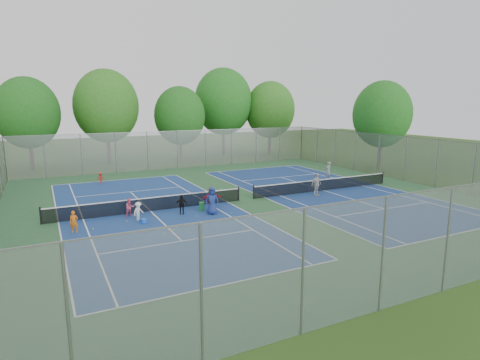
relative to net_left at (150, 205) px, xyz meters
name	(u,v)px	position (x,y,z in m)	size (l,w,h in m)	color
ground	(246,200)	(7.00, 0.00, -0.46)	(120.00, 120.00, 0.00)	#294916
court_pad	(246,200)	(7.00, 0.00, -0.45)	(32.00, 32.00, 0.01)	#295832
court_left	(151,211)	(0.00, 0.00, -0.44)	(10.97, 23.77, 0.01)	navy
court_right	(323,190)	(14.00, 0.00, -0.44)	(10.97, 23.77, 0.01)	navy
net_left	(150,205)	(0.00, 0.00, 0.00)	(12.87, 0.10, 0.91)	black
net_right	(324,185)	(14.00, 0.00, 0.00)	(12.87, 0.10, 0.91)	black
fence_north	(177,150)	(7.00, 16.00, 1.54)	(32.00, 0.10, 4.00)	gray
fence_south	(447,241)	(7.00, -16.00, 1.54)	(32.00, 0.10, 4.00)	gray
fence_east	(405,159)	(23.00, 0.00, 1.54)	(32.00, 0.10, 4.00)	gray
tree_nw	(27,113)	(-7.00, 22.00, 5.44)	(6.40, 6.40, 9.58)	#443326
tree_nl	(106,106)	(1.00, 23.00, 6.09)	(7.20, 7.20, 10.69)	#443326
tree_nc	(180,116)	(9.00, 21.00, 4.94)	(6.00, 6.00, 8.85)	#443326
tree_nr	(223,102)	(16.00, 24.00, 6.59)	(7.60, 7.60, 11.42)	#443326
tree_ne	(270,110)	(22.00, 22.00, 5.51)	(6.60, 6.60, 9.77)	#443326
tree_side_e	(382,114)	(26.00, 6.00, 5.29)	(6.00, 6.00, 9.20)	#443326
ball_crate	(143,221)	(-1.01, -2.36, -0.32)	(0.31, 0.31, 0.26)	blue
ball_hopper	(202,206)	(3.03, -1.34, -0.16)	(0.30, 0.30, 0.58)	#258935
student_a	(74,222)	(-4.77, -2.42, 0.15)	(0.44, 0.29, 1.21)	orange
student_b	(130,208)	(-1.43, -0.60, 0.12)	(0.56, 0.43, 1.14)	#FF638A
student_c	(138,211)	(-1.14, -1.71, 0.12)	(0.74, 0.42, 1.14)	white
student_d	(181,204)	(1.62, -1.50, 0.17)	(0.73, 0.31, 1.25)	black
student_e	(212,201)	(3.33, -2.42, 0.42)	(0.86, 0.56, 1.75)	navy
student_f	(212,198)	(3.79, -1.22, 0.29)	(1.38, 0.44, 1.49)	#AA1824
child_far_baseline	(101,178)	(-1.64, 10.69, 0.05)	(0.65, 0.38, 1.01)	#AB1E18
instructor	(328,171)	(17.12, 3.37, 0.39)	(0.62, 0.41, 1.70)	gray
teen_court_b	(316,184)	(12.40, -1.14, 0.41)	(1.01, 0.42, 1.73)	beige
tennis_ball_0	(193,224)	(1.51, -3.93, -0.42)	(0.07, 0.07, 0.07)	#CBF037
tennis_ball_1	(93,229)	(-3.82, -2.37, -0.42)	(0.07, 0.07, 0.07)	#D2F539
tennis_ball_2	(199,229)	(1.44, -5.03, -0.42)	(0.07, 0.07, 0.07)	#C7EE37
tennis_ball_3	(204,238)	(1.19, -6.44, -0.42)	(0.07, 0.07, 0.07)	#A4C42D
tennis_ball_4	(164,234)	(-0.51, -4.94, -0.42)	(0.07, 0.07, 0.07)	#D3E735
tennis_ball_5	(142,219)	(-0.94, -1.60, -0.42)	(0.07, 0.07, 0.07)	#A8C22D
tennis_ball_6	(127,221)	(-1.84, -1.66, -0.42)	(0.07, 0.07, 0.07)	gold
tennis_ball_7	(197,217)	(2.26, -2.61, -0.42)	(0.07, 0.07, 0.07)	#BBD932
tennis_ball_8	(154,215)	(-0.08, -1.12, -0.42)	(0.07, 0.07, 0.07)	yellow
tennis_ball_9	(173,230)	(0.10, -4.56, -0.42)	(0.07, 0.07, 0.07)	#A7C92E
tennis_ball_10	(231,214)	(4.42, -2.91, -0.42)	(0.07, 0.07, 0.07)	#AACE30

